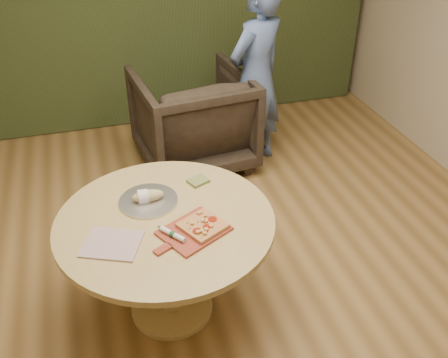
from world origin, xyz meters
TOP-DOWN VIEW (x-y plane):
  - room_shell at (0.00, 0.00)m, footprint 5.04×6.04m
  - pedestal_table at (-0.33, 0.10)m, footprint 1.28×1.28m
  - pizza_paddle at (-0.21, -0.06)m, footprint 0.47×0.41m
  - flatbread_pizza at (-0.15, -0.05)m, footprint 0.30×0.30m
  - cutlery_roll at (-0.32, -0.08)m, footprint 0.14×0.17m
  - newspaper at (-0.65, -0.04)m, footprint 0.38×0.35m
  - serving_tray at (-0.40, 0.30)m, footprint 0.36×0.36m
  - bread_roll at (-0.41, 0.30)m, footprint 0.19×0.09m
  - green_packet at (-0.06, 0.42)m, footprint 0.15×0.14m
  - armchair at (0.24, 1.86)m, footprint 1.07×1.01m
  - person_standing at (0.80, 1.73)m, footprint 0.74×0.66m

SIDE VIEW (x-z plane):
  - armchair at x=0.24m, z-range 0.00..1.00m
  - pedestal_table at x=-0.33m, z-range 0.23..0.98m
  - newspaper at x=-0.65m, z-range 0.75..0.76m
  - serving_tray at x=-0.40m, z-range 0.75..0.77m
  - pizza_paddle at x=-0.21m, z-range 0.75..0.77m
  - green_packet at x=-0.06m, z-range 0.75..0.77m
  - flatbread_pizza at x=-0.15m, z-range 0.76..0.80m
  - cutlery_roll at x=-0.32m, z-range 0.76..0.80m
  - bread_roll at x=-0.41m, z-range 0.75..0.84m
  - person_standing at x=0.80m, z-range 0.00..1.70m
  - room_shell at x=0.00m, z-range -0.02..2.82m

